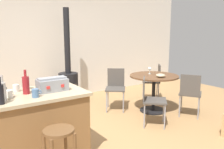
% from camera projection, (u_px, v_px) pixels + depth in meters
% --- Properties ---
extents(ground_plane, '(8.80, 8.80, 0.00)m').
position_uv_depth(ground_plane, '(108.00, 133.00, 3.86)').
color(ground_plane, '#A37A4C').
extents(back_wall, '(8.00, 0.10, 2.70)m').
position_uv_depth(back_wall, '(52.00, 43.00, 5.57)').
color(back_wall, beige).
rests_on(back_wall, ground_plane).
extents(kitchen_island, '(1.17, 0.78, 0.88)m').
position_uv_depth(kitchen_island, '(39.00, 126.00, 3.03)').
color(kitchen_island, olive).
rests_on(kitchen_island, ground_plane).
extents(wooden_stool, '(0.33, 0.33, 0.64)m').
position_uv_depth(wooden_stool, '(59.00, 145.00, 2.48)').
color(wooden_stool, brown).
rests_on(wooden_stool, ground_plane).
extents(dining_table, '(0.99, 0.99, 0.76)m').
position_uv_depth(dining_table, '(154.00, 84.00, 4.80)').
color(dining_table, black).
rests_on(dining_table, ground_plane).
extents(folding_chair_near, '(0.57, 0.57, 0.85)m').
position_uv_depth(folding_chair_near, '(151.00, 98.00, 4.09)').
color(folding_chair_near, '#47423D').
rests_on(folding_chair_near, ground_plane).
extents(folding_chair_far, '(0.55, 0.55, 0.85)m').
position_uv_depth(folding_chair_far, '(190.00, 92.00, 4.48)').
color(folding_chair_far, '#47423D').
rests_on(folding_chair_far, ground_plane).
extents(folding_chair_left, '(0.56, 0.56, 0.86)m').
position_uv_depth(folding_chair_left, '(154.00, 79.00, 5.59)').
color(folding_chair_left, '#47423D').
rests_on(folding_chair_left, ground_plane).
extents(folding_chair_right, '(0.56, 0.56, 0.86)m').
position_uv_depth(folding_chair_right, '(116.00, 86.00, 4.93)').
color(folding_chair_right, '#47423D').
rests_on(folding_chair_right, ground_plane).
extents(wood_stove, '(0.44, 0.45, 2.14)m').
position_uv_depth(wood_stove, '(68.00, 81.00, 5.38)').
color(wood_stove, black).
rests_on(wood_stove, ground_plane).
extents(toolbox, '(0.38, 0.22, 0.18)m').
position_uv_depth(toolbox, '(52.00, 85.00, 3.03)').
color(toolbox, gray).
rests_on(toolbox, kitchen_island).
extents(bottle_0, '(0.06, 0.06, 0.30)m').
position_uv_depth(bottle_0, '(1.00, 94.00, 2.47)').
color(bottle_0, black).
rests_on(bottle_0, kitchen_island).
extents(bottle_1, '(0.08, 0.08, 0.21)m').
position_uv_depth(bottle_1, '(26.00, 84.00, 3.10)').
color(bottle_1, black).
rests_on(bottle_1, kitchen_island).
extents(bottle_2, '(0.07, 0.07, 0.29)m').
position_uv_depth(bottle_2, '(3.00, 91.00, 2.58)').
color(bottle_2, '#B7B2AD').
rests_on(bottle_2, kitchen_island).
extents(bottle_3, '(0.08, 0.08, 0.30)m').
position_uv_depth(bottle_3, '(26.00, 85.00, 2.88)').
color(bottle_3, maroon).
rests_on(bottle_3, kitchen_island).
extents(cup_0, '(0.11, 0.08, 0.09)m').
position_uv_depth(cup_0, '(16.00, 88.00, 2.99)').
color(cup_0, white).
rests_on(cup_0, kitchen_island).
extents(cup_1, '(0.12, 0.08, 0.10)m').
position_uv_depth(cup_1, '(35.00, 93.00, 2.74)').
color(cup_1, '#4C7099').
rests_on(cup_1, kitchen_island).
extents(cup_2, '(0.11, 0.07, 0.09)m').
position_uv_depth(cup_2, '(10.00, 94.00, 2.74)').
color(cup_2, white).
rests_on(cup_2, kitchen_island).
extents(cup_3, '(0.11, 0.07, 0.09)m').
position_uv_depth(cup_3, '(61.00, 83.00, 3.30)').
color(cup_3, white).
rests_on(cup_3, kitchen_island).
extents(cup_4, '(0.11, 0.07, 0.10)m').
position_uv_depth(cup_4, '(1.00, 89.00, 2.90)').
color(cup_4, '#383838').
rests_on(cup_4, kitchen_island).
extents(wine_glass, '(0.07, 0.07, 0.14)m').
position_uv_depth(wine_glass, '(150.00, 69.00, 4.90)').
color(wine_glass, silver).
rests_on(wine_glass, dining_table).
extents(serving_bowl, '(0.18, 0.18, 0.07)m').
position_uv_depth(serving_bowl, '(161.00, 75.00, 4.56)').
color(serving_bowl, tan).
rests_on(serving_bowl, dining_table).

